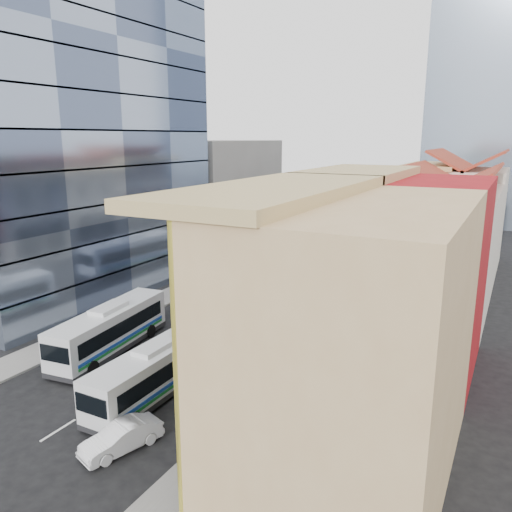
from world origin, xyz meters
The scene contains 14 objects.
ground centered at (0.00, 0.00, 0.00)m, with size 200.00×200.00×0.00m, color black.
sidewalk_right centered at (8.50, 22.00, 0.07)m, with size 3.00×90.00×0.15m, color slate.
sidewalk_left centered at (-8.50, 22.00, 0.07)m, with size 3.00×90.00×0.15m, color slate.
shophouse_tan centered at (14.00, 5.00, 6.00)m, with size 8.00×14.00×12.00m, color tan.
shophouse_red centered at (14.00, 17.00, 6.00)m, with size 8.00×10.00×12.00m, color #A11215.
shophouse_cream_near centered at (14.00, 26.50, 5.00)m, with size 8.00×9.00×10.00m, color beige.
shophouse_cream_mid centered at (14.00, 35.50, 5.00)m, with size 8.00×9.00×10.00m, color beige.
shophouse_cream_far centered at (14.00, 46.00, 5.50)m, with size 8.00×12.00×11.00m, color beige.
office_tower centered at (-17.00, 19.00, 15.00)m, with size 12.00×26.00×30.00m, color #434F6A.
office_block_far centered at (-16.00, 42.00, 7.00)m, with size 10.00×18.00×14.00m, color gray.
bus_left_near centered at (-4.50, 9.49, 1.67)m, with size 2.44×10.42×3.34m, color silver, non-canonical shape.
bus_left_far centered at (-3.48, 27.12, 1.92)m, with size 2.80×11.97×3.84m, color white, non-canonical shape.
bus_right centered at (2.16, 6.15, 1.58)m, with size 2.30×9.84×3.15m, color silver, non-canonical shape.
sedan_right centered at (3.98, 1.30, 0.65)m, with size 1.38×3.94×1.30m, color silver.
Camera 1 is at (19.39, -14.18, 14.46)m, focal length 35.00 mm.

